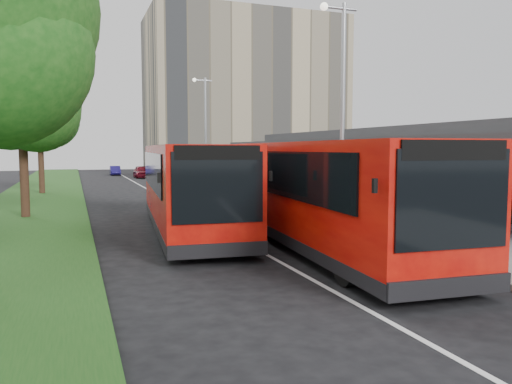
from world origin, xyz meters
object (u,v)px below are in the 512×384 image
at_px(tree_far, 39,111).
at_px(bollard, 233,185).
at_px(car_near, 142,172).
at_px(bus_main, 327,196).
at_px(bus_second, 190,188).
at_px(tree_mid, 21,97).
at_px(litter_bin, 273,191).
at_px(car_far, 115,171).
at_px(lamp_post_near, 341,100).
at_px(lamp_post_far, 204,125).

bearing_deg(tree_far, bollard, -18.28).
distance_m(bollard, car_near, 20.50).
bearing_deg(bus_main, tree_far, 115.73).
xyz_separation_m(tree_far, bus_second, (5.85, -17.72, -3.83)).
bearing_deg(tree_mid, bollard, 34.47).
xyz_separation_m(tree_mid, car_near, (8.48, 28.33, -4.48)).
distance_m(tree_mid, litter_bin, 13.31).
xyz_separation_m(tree_mid, car_far, (6.32, 34.63, -4.60)).
height_order(lamp_post_near, litter_bin, lamp_post_near).
bearing_deg(bus_second, bus_main, -51.69).
xyz_separation_m(tree_mid, bus_second, (5.85, -5.72, -3.53)).
bearing_deg(car_far, lamp_post_far, -76.47).
relative_size(lamp_post_far, bus_second, 0.72).
relative_size(lamp_post_near, litter_bin, 8.56).
distance_m(bus_main, car_near, 38.68).
xyz_separation_m(lamp_post_far, bus_main, (-2.26, -23.28, -3.09)).
distance_m(tree_mid, bus_second, 8.91).
distance_m(bus_second, car_near, 34.17).
xyz_separation_m(lamp_post_near, litter_bin, (1.18, 9.39, -4.10)).
bearing_deg(lamp_post_near, bollard, 87.46).
bearing_deg(lamp_post_far, litter_bin, -83.66).
bearing_deg(bollard, lamp_post_near, -92.54).
xyz_separation_m(tree_mid, bollard, (11.80, 8.10, -4.50)).
distance_m(litter_bin, bollard, 5.79).
distance_m(tree_far, lamp_post_far, 11.19).
height_order(tree_mid, bollard, tree_mid).
bearing_deg(tree_far, car_far, 74.39).
bearing_deg(lamp_post_far, car_near, 99.77).
bearing_deg(litter_bin, bollard, 95.02).
bearing_deg(tree_far, lamp_post_far, 4.87).
xyz_separation_m(tree_mid, lamp_post_near, (11.13, -7.05, -0.40)).
relative_size(tree_far, lamp_post_near, 1.05).
xyz_separation_m(bollard, car_near, (-3.32, 20.23, 0.02)).
relative_size(tree_mid, lamp_post_near, 0.99).
height_order(bollard, car_far, bollard).
bearing_deg(lamp_post_near, tree_far, 120.29).
xyz_separation_m(litter_bin, bollard, (-0.51, 5.77, 0.00)).
distance_m(tree_far, bollard, 13.32).
relative_size(bus_second, bollard, 11.87).
xyz_separation_m(tree_far, lamp_post_near, (11.13, -19.05, -0.69)).
bearing_deg(tree_mid, bus_main, -49.37).
distance_m(tree_far, litter_bin, 16.37).
distance_m(lamp_post_near, litter_bin, 10.31).
xyz_separation_m(tree_mid, litter_bin, (12.31, 2.33, -4.50)).
bearing_deg(litter_bin, lamp_post_near, -97.16).
bearing_deg(lamp_post_near, car_near, 94.28).
bearing_deg(lamp_post_near, bus_second, 165.85).
relative_size(tree_mid, tree_far, 0.95).
height_order(tree_far, car_far, tree_far).
distance_m(lamp_post_far, litter_bin, 11.44).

